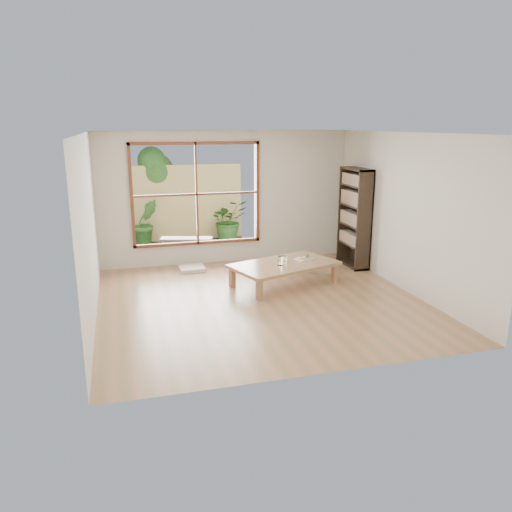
{
  "coord_description": "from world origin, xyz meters",
  "views": [
    {
      "loc": [
        -2.07,
        -7.21,
        2.74
      ],
      "look_at": [
        0.12,
        0.69,
        0.55
      ],
      "focal_mm": 35.0,
      "sensor_mm": 36.0,
      "label": 1
    }
  ],
  "objects_px": {
    "garden_bench": "(186,241)",
    "low_table": "(284,266)",
    "food_tray": "(304,258)",
    "bookshelf": "(355,218)"
  },
  "relations": [
    {
      "from": "low_table",
      "to": "food_tray",
      "type": "height_order",
      "value": "food_tray"
    },
    {
      "from": "food_tray",
      "to": "bookshelf",
      "type": "bearing_deg",
      "value": 8.81
    },
    {
      "from": "low_table",
      "to": "garden_bench",
      "type": "relative_size",
      "value": 1.77
    },
    {
      "from": "low_table",
      "to": "food_tray",
      "type": "bearing_deg",
      "value": -1.19
    },
    {
      "from": "low_table",
      "to": "bookshelf",
      "type": "height_order",
      "value": "bookshelf"
    },
    {
      "from": "garden_bench",
      "to": "low_table",
      "type": "bearing_deg",
      "value": -46.54
    },
    {
      "from": "low_table",
      "to": "food_tray",
      "type": "relative_size",
      "value": 5.77
    },
    {
      "from": "low_table",
      "to": "food_tray",
      "type": "distance_m",
      "value": 0.45
    },
    {
      "from": "food_tray",
      "to": "garden_bench",
      "type": "xyz_separation_m",
      "value": [
        -1.78,
        2.38,
        -0.1
      ]
    },
    {
      "from": "bookshelf",
      "to": "garden_bench",
      "type": "relative_size",
      "value": 1.68
    }
  ]
}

